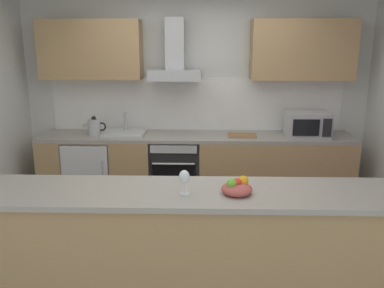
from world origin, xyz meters
name	(u,v)px	position (x,y,z in m)	size (l,w,h in m)	color
ground	(193,266)	(0.00, 0.00, -0.01)	(5.31, 4.52, 0.02)	slate
wall_back	(196,98)	(0.00, 1.82, 1.30)	(5.31, 0.12, 2.60)	silver
backsplash_tile	(196,104)	(0.00, 1.75, 1.23)	(3.66, 0.02, 0.66)	white
counter_back	(195,170)	(0.00, 1.44, 0.45)	(3.79, 0.60, 0.90)	tan
counter_island	(183,250)	(-0.06, -0.60, 0.49)	(3.15, 0.64, 0.97)	tan
upper_cabinets	(196,50)	(0.00, 1.59, 1.91)	(3.74, 0.32, 0.70)	tan
oven	(175,170)	(-0.25, 1.42, 0.46)	(0.60, 0.62, 0.80)	slate
refrigerator	(91,172)	(-1.30, 1.41, 0.43)	(0.58, 0.60, 0.85)	white
microwave	(307,124)	(1.33, 1.39, 1.05)	(0.50, 0.38, 0.30)	#B7BABC
sink	(124,133)	(-0.87, 1.43, 0.93)	(0.50, 0.40, 0.26)	silver
kettle	(94,127)	(-1.22, 1.38, 1.01)	(0.29, 0.15, 0.24)	#B7BABC
range_hood	(175,60)	(-0.25, 1.55, 1.79)	(0.62, 0.45, 0.72)	#B7BABC
wine_glass	(184,178)	(-0.04, -0.68, 1.09)	(0.08, 0.08, 0.18)	silver
fruit_bowl	(237,188)	(0.33, -0.66, 1.01)	(0.22, 0.22, 0.13)	#B24C47
chopping_board	(242,135)	(0.56, 1.39, 0.91)	(0.34, 0.22, 0.02)	#9E7247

